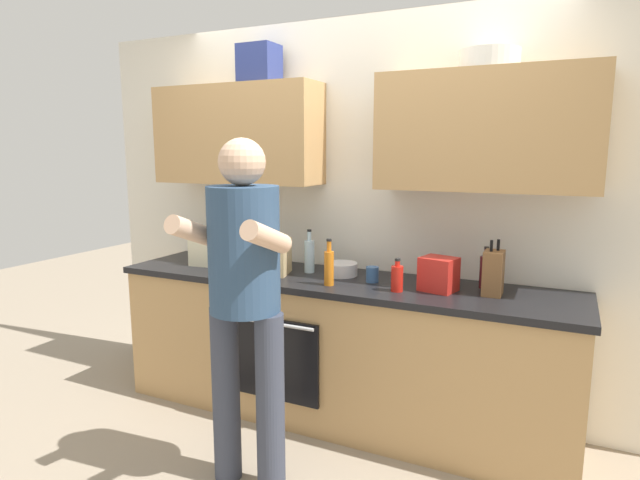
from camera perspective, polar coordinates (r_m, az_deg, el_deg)
ground_plane at (r=3.53m, az=1.68°, el=-18.53°), size 12.00×12.00×0.00m
back_wall_unit at (r=3.37m, az=3.70°, el=6.77°), size 4.00×0.38×2.50m
counter at (r=3.34m, az=1.70°, el=-11.70°), size 2.84×0.67×0.90m
person_standing at (r=2.53m, az=-8.21°, el=-5.14°), size 0.49×0.45×1.73m
bottle_oil at (r=3.88m, az=-11.70°, el=-0.40°), size 0.07×0.07×0.27m
bottle_wine at (r=3.12m, az=17.53°, el=-3.27°), size 0.07×0.07×0.24m
bottle_juice at (r=3.03m, az=0.98°, el=-2.90°), size 0.06×0.06×0.27m
bottle_hotsauce at (r=2.94m, az=8.37°, el=-4.09°), size 0.07×0.07×0.19m
bottle_water at (r=3.35m, az=-1.16°, el=-1.70°), size 0.07×0.07×0.28m
cup_tea at (r=3.13m, az=5.70°, el=-3.74°), size 0.07×0.07×0.09m
cup_coffee at (r=3.45m, az=-10.56°, el=-2.51°), size 0.07×0.07×0.10m
mixing_bowl at (r=3.29m, az=2.31°, el=-3.17°), size 0.20×0.20×0.08m
knife_block at (r=2.97m, az=18.31°, el=-3.40°), size 0.10×0.14×0.30m
grocery_bag_rice at (r=3.64m, az=-12.18°, el=-1.12°), size 0.22×0.16×0.20m
grocery_bag_bread at (r=3.32m, az=-5.02°, el=-1.81°), size 0.23×0.25×0.22m
grocery_bag_crisps at (r=2.99m, az=12.76°, el=-3.63°), size 0.22×0.20×0.19m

